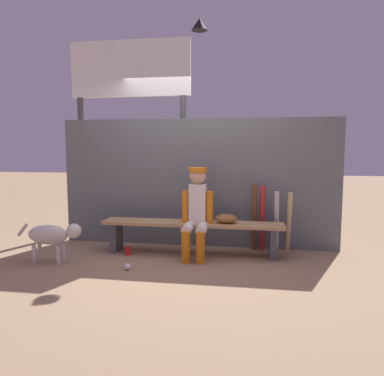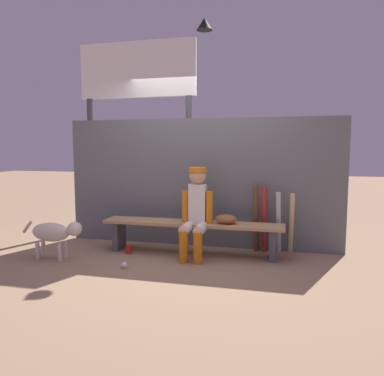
% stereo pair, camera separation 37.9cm
% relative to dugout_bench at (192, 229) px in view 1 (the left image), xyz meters
% --- Properties ---
extents(ground_plane, '(30.00, 30.00, 0.00)m').
position_rel_dugout_bench_xyz_m(ground_plane, '(0.00, 0.00, -0.34)').
color(ground_plane, '#937556').
extents(chainlink_fence, '(3.94, 0.03, 1.81)m').
position_rel_dugout_bench_xyz_m(chainlink_fence, '(0.00, 0.44, 0.57)').
color(chainlink_fence, '#595E63').
rests_on(chainlink_fence, ground_plane).
extents(dugout_bench, '(2.39, 0.36, 0.43)m').
position_rel_dugout_bench_xyz_m(dugout_bench, '(0.00, 0.00, 0.00)').
color(dugout_bench, tan).
rests_on(dugout_bench, ground_plane).
extents(player_seated, '(0.41, 0.55, 1.15)m').
position_rel_dugout_bench_xyz_m(player_seated, '(0.07, -0.11, 0.29)').
color(player_seated, silver).
rests_on(player_seated, ground_plane).
extents(baseball_glove, '(0.28, 0.20, 0.12)m').
position_rel_dugout_bench_xyz_m(baseball_glove, '(0.45, 0.00, 0.15)').
color(baseball_glove, brown).
rests_on(baseball_glove, dugout_bench).
extents(bat_wood_dark, '(0.08, 0.17, 0.92)m').
position_rel_dugout_bench_xyz_m(bat_wood_dark, '(0.81, 0.31, 0.12)').
color(bat_wood_dark, brown).
rests_on(bat_wood_dark, ground_plane).
extents(bat_aluminum_red, '(0.08, 0.17, 0.90)m').
position_rel_dugout_bench_xyz_m(bat_aluminum_red, '(0.92, 0.31, 0.11)').
color(bat_aluminum_red, '#B22323').
rests_on(bat_aluminum_red, ground_plane).
extents(bat_aluminum_silver, '(0.09, 0.23, 0.83)m').
position_rel_dugout_bench_xyz_m(bat_aluminum_silver, '(1.11, 0.30, 0.08)').
color(bat_aluminum_silver, '#B7B7BC').
rests_on(bat_aluminum_silver, ground_plane).
extents(bat_wood_natural, '(0.08, 0.26, 0.82)m').
position_rel_dugout_bench_xyz_m(bat_wood_natural, '(1.27, 0.33, 0.07)').
color(bat_wood_natural, tan).
rests_on(bat_wood_natural, ground_plane).
extents(baseball, '(0.07, 0.07, 0.07)m').
position_rel_dugout_bench_xyz_m(baseball, '(-0.63, -0.75, -0.30)').
color(baseball, white).
rests_on(baseball, ground_plane).
extents(cup_on_ground, '(0.08, 0.08, 0.11)m').
position_rel_dugout_bench_xyz_m(cup_on_ground, '(-0.83, -0.17, -0.28)').
color(cup_on_ground, red).
rests_on(cup_on_ground, ground_plane).
extents(cup_on_bench, '(0.08, 0.08, 0.11)m').
position_rel_dugout_bench_xyz_m(cup_on_bench, '(0.18, 0.04, 0.15)').
color(cup_on_bench, silver).
rests_on(cup_on_bench, dugout_bench).
extents(scoreboard, '(2.22, 0.27, 3.33)m').
position_rel_dugout_bench_xyz_m(scoreboard, '(-1.11, 1.06, 1.99)').
color(scoreboard, '#3F3F42').
rests_on(scoreboard, ground_plane).
extents(dog, '(0.84, 0.20, 0.49)m').
position_rel_dugout_bench_xyz_m(dog, '(-1.64, -0.61, -0.00)').
color(dog, beige).
rests_on(dog, ground_plane).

